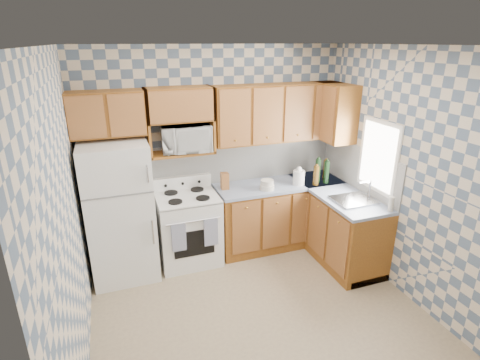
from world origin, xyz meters
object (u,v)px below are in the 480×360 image
refrigerator (120,212)px  microwave (186,138)px  stove_body (189,229)px  electric_kettle (299,178)px

refrigerator → microwave: 1.18m
refrigerator → microwave: (0.87, 0.20, 0.77)m
stove_body → microwave: 1.18m
electric_kettle → stove_body: bearing=175.5°
electric_kettle → microwave: bearing=168.3°
refrigerator → microwave: microwave is taller
microwave → stove_body: bearing=-105.3°
microwave → electric_kettle: bearing=-7.9°
stove_body → microwave: size_ratio=1.51×
stove_body → microwave: microwave is taller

